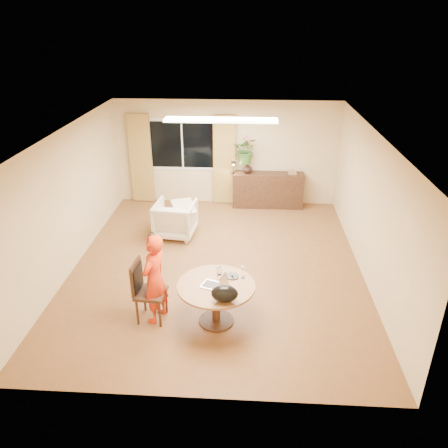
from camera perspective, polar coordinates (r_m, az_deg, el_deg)
name	(u,v)px	position (r m, az deg, el deg)	size (l,w,h in m)	color
floor	(217,266)	(8.52, -0.91, -5.47)	(6.50, 6.50, 0.00)	brown
ceiling	(216,133)	(7.51, -1.05, 11.76)	(6.50, 6.50, 0.00)	white
wall_back	(227,153)	(10.98, 0.34, 9.24)	(5.50, 5.50, 0.00)	#C9B582
wall_left	(69,201)	(8.58, -19.64, 2.89)	(6.50, 6.50, 0.00)	#C9B582
wall_right	(370,208)	(8.20, 18.58, 2.00)	(6.50, 6.50, 0.00)	#C9B582
window	(182,145)	(11.02, -5.47, 10.27)	(1.70, 0.03, 1.30)	white
curtain_left	(141,159)	(11.26, -10.80, 8.38)	(0.55, 0.08, 2.25)	olive
curtain_right	(224,160)	(10.94, 0.05, 8.33)	(0.55, 0.08, 2.25)	olive
ceiling_panel	(221,120)	(8.69, -0.42, 13.44)	(2.20, 0.35, 0.05)	white
dining_table	(216,293)	(6.80, -1.05, -8.97)	(1.21, 1.21, 0.69)	brown
dining_chair	(151,291)	(6.97, -9.54, -8.68)	(0.49, 0.45, 1.03)	black
child	(154,279)	(6.84, -9.08, -7.09)	(0.35, 0.54, 1.48)	red
laptop	(213,279)	(6.62, -1.40, -7.20)	(0.37, 0.25, 0.25)	#B7B7BC
tumbler	(220,271)	(6.93, -0.57, -6.18)	(0.08, 0.08, 0.12)	white
wine_glass	(243,272)	(6.84, 2.50, -6.28)	(0.07, 0.07, 0.20)	white
pot_lid	(232,276)	(6.90, 1.10, -6.78)	(0.21, 0.21, 0.03)	white
handbag	(225,294)	(6.29, 0.08, -9.09)	(0.39, 0.23, 0.26)	black
armchair	(175,219)	(9.56, -6.37, 0.67)	(0.84, 0.86, 0.78)	#C0B398
throw	(184,203)	(9.30, -5.31, 2.72)	(0.45, 0.55, 0.03)	beige
sideboard	(268,190)	(11.03, 5.74, 4.44)	(1.75, 0.43, 0.87)	black
vase	(247,168)	(10.83, 3.09, 7.28)	(0.24, 0.24, 0.25)	black
bouquet	(246,150)	(10.69, 2.91, 9.60)	(0.59, 0.51, 0.66)	#246125
book_stack	(292,172)	(10.91, 8.92, 6.68)	(0.20, 0.15, 0.08)	#8D6247
desk_lamp	(233,167)	(10.78, 1.23, 7.41)	(0.13, 0.13, 0.31)	black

